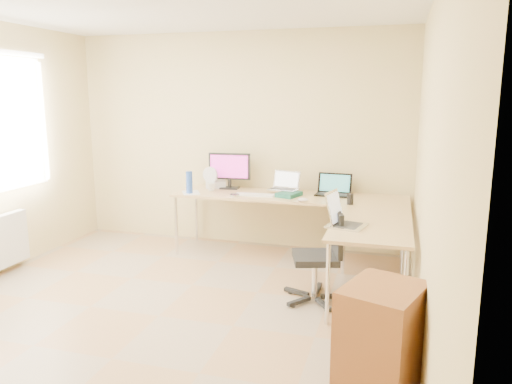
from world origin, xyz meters
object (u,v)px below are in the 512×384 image
(desk_return, at_px, (370,262))
(laptop_center, at_px, (284,181))
(water_bottle, at_px, (189,182))
(cabinet, at_px, (381,342))
(mug, at_px, (211,187))
(laptop_return, at_px, (347,213))
(monitor, at_px, (230,171))
(desk_main, at_px, (288,226))
(laptop_black, at_px, (333,185))
(office_chair, at_px, (315,248))
(keyboard, at_px, (255,195))
(desk_fan, at_px, (212,179))

(desk_return, height_order, laptop_center, laptop_center)
(water_bottle, distance_m, cabinet, 3.22)
(laptop_center, height_order, mug, laptop_center)
(laptop_return, bearing_deg, mug, 68.42)
(monitor, height_order, cabinet, monitor)
(cabinet, bearing_deg, desk_main, 134.12)
(desk_return, xyz_separation_m, laptop_black, (-0.49, 1.13, 0.49))
(office_chair, bearing_deg, monitor, 116.85)
(monitor, bearing_deg, laptop_return, -46.17)
(laptop_return, bearing_deg, cabinet, -151.60)
(laptop_black, bearing_deg, office_chair, -85.77)
(office_chair, bearing_deg, desk_return, 0.41)
(desk_return, relative_size, laptop_return, 3.55)
(laptop_center, xyz_separation_m, cabinet, (1.20, -2.53, -0.52))
(laptop_black, bearing_deg, desk_return, -62.86)
(laptop_center, relative_size, water_bottle, 1.26)
(desk_return, bearing_deg, mug, 152.45)
(monitor, relative_size, cabinet, 0.71)
(desk_return, distance_m, laptop_center, 1.57)
(desk_return, bearing_deg, keyboard, 147.36)
(keyboard, relative_size, cabinet, 0.62)
(desk_return, bearing_deg, water_bottle, 159.89)
(desk_main, bearing_deg, mug, 179.94)
(monitor, bearing_deg, cabinet, -59.05)
(desk_return, height_order, cabinet, desk_return)
(monitor, xyz_separation_m, desk_fan, (-0.21, -0.07, -0.10))
(desk_fan, bearing_deg, water_bottle, -100.77)
(water_bottle, relative_size, laptop_return, 0.71)
(desk_return, distance_m, keyboard, 1.63)
(desk_main, height_order, laptop_return, laptop_return)
(water_bottle, height_order, office_chair, water_bottle)
(desk_main, height_order, mug, mug)
(desk_return, xyz_separation_m, keyboard, (-1.34, 0.86, 0.38))
(water_bottle, height_order, laptop_return, water_bottle)
(laptop_center, xyz_separation_m, mug, (-0.87, -0.05, -0.10))
(desk_return, xyz_separation_m, water_bottle, (-2.10, 0.77, 0.49))
(laptop_center, relative_size, keyboard, 0.73)
(desk_fan, distance_m, office_chair, 1.98)
(laptop_black, distance_m, keyboard, 0.90)
(mug, relative_size, desk_fan, 0.42)
(desk_fan, height_order, cabinet, desk_fan)
(monitor, height_order, laptop_black, monitor)
(cabinet, bearing_deg, keyboard, 142.21)
(keyboard, distance_m, laptop_return, 1.55)
(laptop_black, height_order, water_bottle, water_bottle)
(cabinet, bearing_deg, laptop_center, 135.03)
(monitor, xyz_separation_m, mug, (-0.16, -0.19, -0.17))
(laptop_center, relative_size, office_chair, 0.38)
(monitor, distance_m, cabinet, 3.33)
(keyboard, height_order, water_bottle, water_bottle)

